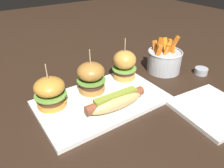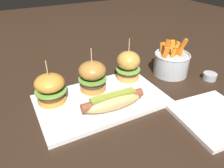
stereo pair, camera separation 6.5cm
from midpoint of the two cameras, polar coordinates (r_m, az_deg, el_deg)
name	(u,v)px [view 2 (the right image)]	position (r m, az deg, el deg)	size (l,w,h in m)	color
ground_plane	(101,102)	(0.66, -0.10, -4.86)	(3.00, 3.00, 0.00)	black
platter_main	(101,100)	(0.66, -0.10, -4.37)	(0.38, 0.23, 0.01)	white
hot_dog	(113,101)	(0.60, 3.36, -4.61)	(0.19, 0.06, 0.05)	tan
slider_left	(50,88)	(0.64, -13.26, -1.17)	(0.09, 0.09, 0.13)	gold
slider_center	(91,76)	(0.67, -2.80, 2.02)	(0.09, 0.09, 0.14)	#AF7633
slider_right	(128,65)	(0.74, 6.84, 4.91)	(0.08, 0.08, 0.14)	gold
fries_bucket	(171,63)	(0.84, 17.55, 5.30)	(0.13, 0.13, 0.14)	#B7BABF
sauce_ramekin	(210,76)	(0.87, 26.45, 1.82)	(0.05, 0.05, 0.02)	#A8AAB2
side_plate	(214,117)	(0.68, 27.95, -7.83)	(0.19, 0.19, 0.01)	white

